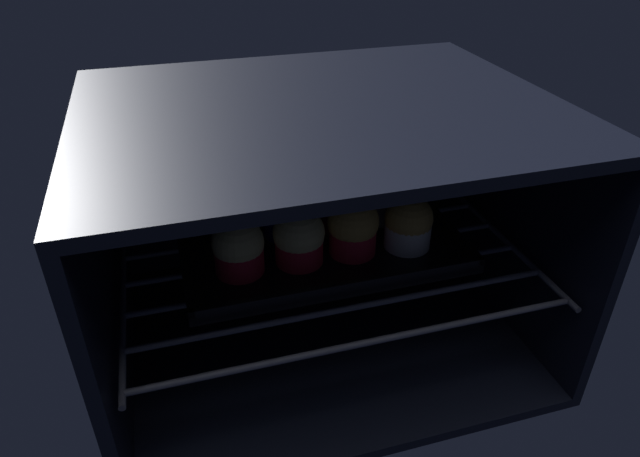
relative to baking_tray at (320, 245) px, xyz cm
name	(u,v)px	position (x,y,z in cm)	size (l,w,h in cm)	color
oven_cavity	(313,218)	(0.00, 3.82, 2.31)	(59.00, 47.00, 37.00)	black
oven_rack	(321,253)	(0.00, -0.43, -1.09)	(54.80, 42.00, 0.80)	#444756
baking_tray	(320,245)	(0.00, 0.00, 0.00)	(38.72, 23.21, 2.20)	black
muffin_row0_col0	(238,248)	(-11.93, -3.60, 4.11)	(6.74, 6.74, 7.78)	red
muffin_row0_col1	(299,238)	(-3.96, -3.62, 4.19)	(6.86, 6.86, 7.87)	red
muffin_row0_col2	(353,227)	(3.57, -3.52, 4.42)	(6.98, 6.98, 8.33)	red
muffin_row0_col3	(408,223)	(11.38, -4.20, 4.09)	(6.65, 6.65, 7.72)	silver
muffin_row1_col0	(234,217)	(-11.30, 4.20, 4.18)	(6.50, 6.50, 8.05)	#7A238C
muffin_row1_col1	(284,210)	(-4.19, 3.80, 4.27)	(6.47, 6.47, 7.99)	#1928B7
muffin_row1_col2	(335,204)	(3.49, 4.17, 3.89)	(6.42, 6.42, 7.48)	red
muffin_row1_col3	(388,196)	(11.53, 3.75, 4.24)	(6.42, 6.42, 8.40)	silver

